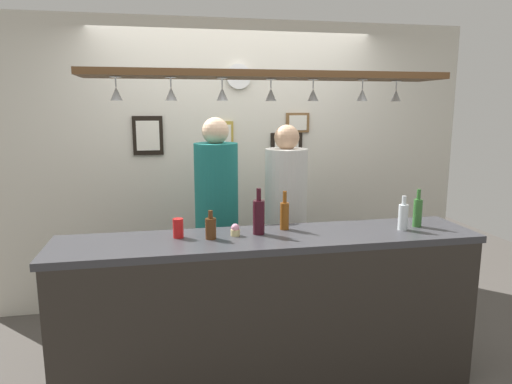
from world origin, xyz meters
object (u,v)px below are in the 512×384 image
person_left_teal_shirt (217,206)px  bottle_wine_dark_red (259,216)px  bottle_beer_brown_stubby (211,228)px  bottle_soda_clear (403,216)px  picture_frame_crest (223,136)px  bottle_beer_amber_tall (285,215)px  cupcake (235,230)px  drink_can (178,228)px  picture_frame_caricature (148,136)px  bottle_beer_green_import (418,212)px  picture_frame_upper_small (298,123)px  wall_clock (239,76)px  person_right_white_patterned_shirt (286,208)px  picture_frame_lower_pair (286,142)px

person_left_teal_shirt → bottle_wine_dark_red: size_ratio=5.86×
bottle_beer_brown_stubby → bottle_soda_clear: size_ratio=0.78×
bottle_wine_dark_red → picture_frame_crest: picture_frame_crest is taller
bottle_beer_amber_tall → cupcake: bottle_beer_amber_tall is taller
bottle_soda_clear → cupcake: size_ratio=2.95×
drink_can → picture_frame_caricature: 1.44m
bottle_beer_brown_stubby → bottle_soda_clear: bottle_soda_clear is taller
bottle_beer_green_import → picture_frame_upper_small: 1.55m
wall_clock → person_right_white_patterned_shirt: bearing=-65.6°
bottle_wine_dark_red → picture_frame_caricature: (-0.72, 1.35, 0.44)m
person_left_teal_shirt → picture_frame_crest: (0.14, 0.63, 0.51)m
person_left_teal_shirt → picture_frame_caricature: bearing=130.0°
bottle_soda_clear → picture_frame_crest: picture_frame_crest is taller
bottle_soda_clear → picture_frame_caricature: picture_frame_caricature is taller
bottle_wine_dark_red → person_left_teal_shirt: bearing=104.9°
bottle_soda_clear → wall_clock: bearing=121.3°
picture_frame_caricature → picture_frame_crest: bearing=0.0°
person_right_white_patterned_shirt → cupcake: size_ratio=21.78×
bottle_wine_dark_red → picture_frame_upper_small: 1.59m
bottle_beer_green_import → picture_frame_caricature: size_ratio=0.76×
drink_can → bottle_soda_clear: bearing=-4.0°
bottle_beer_green_import → picture_frame_upper_small: size_ratio=1.18×
person_left_teal_shirt → drink_can: size_ratio=14.42×
drink_can → wall_clock: 1.77m
picture_frame_crest → picture_frame_lower_pair: bearing=0.0°
picture_frame_caricature → bottle_beer_brown_stubby: bearing=-73.9°
bottle_beer_green_import → bottle_soda_clear: bearing=-157.1°
bottle_beer_brown_stubby → picture_frame_upper_small: bearing=55.6°
drink_can → picture_frame_lower_pair: size_ratio=0.41×
drink_can → cupcake: drink_can is taller
bottle_soda_clear → person_left_teal_shirt: bearing=145.0°
person_right_white_patterned_shirt → wall_clock: wall_clock is taller
bottle_beer_amber_tall → bottle_wine_dark_red: bearing=-157.8°
bottle_wine_dark_red → picture_frame_upper_small: size_ratio=1.36×
bottle_wine_dark_red → wall_clock: (0.09, 1.34, 0.95)m
person_left_teal_shirt → drink_can: bearing=-114.4°
bottle_beer_amber_tall → picture_frame_upper_small: picture_frame_upper_small is taller
person_left_teal_shirt → picture_frame_crest: person_left_teal_shirt is taller
person_right_white_patterned_shirt → bottle_beer_green_import: 1.05m
bottle_soda_clear → bottle_wine_dark_red: size_ratio=0.77×
person_right_white_patterned_shirt → bottle_wine_dark_red: size_ratio=5.66×
bottle_beer_green_import → bottle_beer_brown_stubby: bearing=-179.1°
cupcake → picture_frame_lower_pair: (0.69, 1.36, 0.44)m
person_left_teal_shirt → bottle_beer_green_import: 1.49m
picture_frame_crest → person_right_white_patterned_shirt: bearing=-55.8°
person_left_teal_shirt → picture_frame_lower_pair: (0.73, 0.63, 0.44)m
cupcake → picture_frame_upper_small: bearing=59.6°
person_left_teal_shirt → wall_clock: bearing=65.5°
person_left_teal_shirt → picture_frame_upper_small: picture_frame_upper_small is taller
person_right_white_patterned_shirt → picture_frame_caricature: picture_frame_caricature is taller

